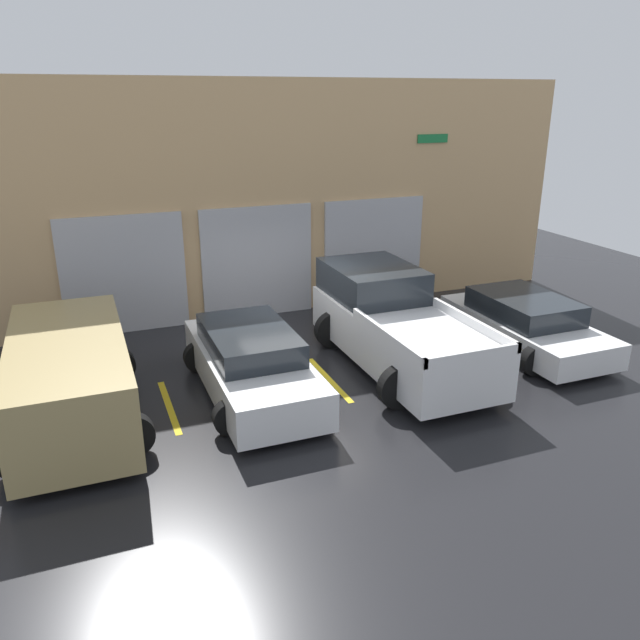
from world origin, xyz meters
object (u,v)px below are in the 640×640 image
at_px(sedan_white, 251,363).
at_px(sedan_side, 525,323).
at_px(pickup_truck, 394,324).
at_px(van_right, 71,378).

height_order(sedan_white, sedan_side, sedan_white).
bearing_deg(pickup_truck, van_right, -177.39).
relative_size(sedan_white, van_right, 0.95).
bearing_deg(sedan_white, sedan_side, 0.04).
distance_m(sedan_side, van_right, 9.52).
height_order(sedan_side, van_right, van_right).
distance_m(pickup_truck, van_right, 6.35).
bearing_deg(van_right, sedan_white, 0.35).
bearing_deg(sedan_side, sedan_white, -179.96).
bearing_deg(pickup_truck, sedan_side, -4.78).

